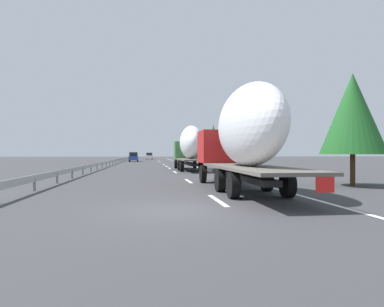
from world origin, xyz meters
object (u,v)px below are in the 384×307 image
Objects in this scene: truck_trailing at (243,134)px; car_blue_sedan at (134,157)px; truck_lead at (190,146)px; road_sign at (191,151)px; car_white_van at (149,156)px.

car_blue_sedan is (57.35, 7.15, -1.68)m from truck_trailing.
car_blue_sedan is (37.47, 7.15, -1.55)m from truck_lead.
car_white_van is at bearing 9.13° from road_sign.
car_white_van is (65.06, 3.73, -1.56)m from truck_lead.
truck_lead reaches higher than car_blue_sedan.
truck_trailing reaches higher than car_blue_sedan.
truck_lead is at bearing -0.00° from truck_trailing.
road_sign is at bearing -145.42° from car_blue_sedan.
car_white_van is 1.57× the size of road_sign.
truck_lead is at bearing 172.19° from road_sign.
car_blue_sedan is at bearing 10.80° from truck_lead.
truck_trailing reaches higher than truck_lead.
car_white_van is at bearing -7.07° from car_blue_sedan.
truck_trailing is at bearing 175.83° from road_sign.
truck_lead is 22.82m from road_sign.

